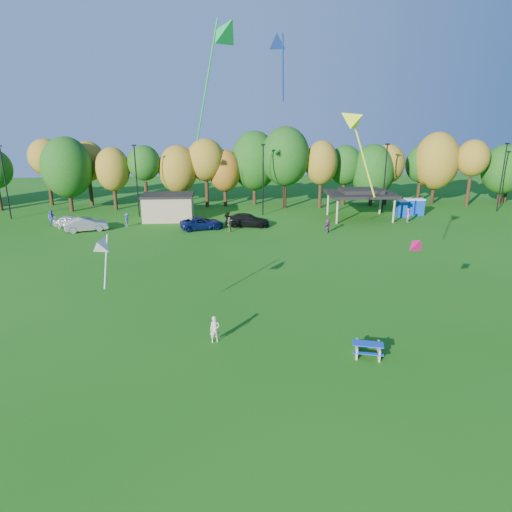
{
  "coord_description": "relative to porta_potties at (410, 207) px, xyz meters",
  "views": [
    {
      "loc": [
        -3.16,
        -18.56,
        12.76
      ],
      "look_at": [
        -1.37,
        6.0,
        5.05
      ],
      "focal_mm": 32.0,
      "sensor_mm": 36.0,
      "label": 1
    }
  ],
  "objects": [
    {
      "name": "lamp_posts",
      "position": [
        -19.04,
        1.71,
        3.8
      ],
      "size": [
        64.5,
        0.25,
        9.09
      ],
      "color": "black",
      "rests_on": "ground"
    },
    {
      "name": "kite_4",
      "position": [
        -23.77,
        -26.79,
        16.41
      ],
      "size": [
        3.38,
        4.08,
        7.57
      ],
      "color": "green"
    },
    {
      "name": "car_b",
      "position": [
        -39.71,
        -5.37,
        -0.33
      ],
      "size": [
        4.94,
        2.94,
        1.54
      ],
      "primitive_type": "imported",
      "rotation": [
        0.0,
        0.0,
        1.87
      ],
      "color": "gray",
      "rests_on": "ground"
    },
    {
      "name": "car_d",
      "position": [
        -21.42,
        -4.42,
        -0.35
      ],
      "size": [
        5.46,
        2.98,
        1.5
      ],
      "primitive_type": "imported",
      "rotation": [
        0.0,
        0.0,
        1.39
      ],
      "color": "black",
      "rests_on": "ground"
    },
    {
      "name": "porta_potties",
      "position": [
        0.0,
        0.0,
        0.0
      ],
      "size": [
        3.75,
        2.1,
        2.18
      ],
      "color": "#0D41B5",
      "rests_on": "ground"
    },
    {
      "name": "kite_13",
      "position": [
        -14.37,
        -35.16,
        5.31
      ],
      "size": [
        0.91,
        1.15,
        1.07
      ],
      "color": "#DA0C5A"
    },
    {
      "name": "far_person_1",
      "position": [
        -44.58,
        -2.3,
        -0.18
      ],
      "size": [
        0.93,
        0.75,
        1.84
      ],
      "primitive_type": "imported",
      "rotation": [
        0.0,
        0.0,
        6.23
      ],
      "color": "#5755BD",
      "rests_on": "ground"
    },
    {
      "name": "car_c",
      "position": [
        -26.71,
        -5.4,
        -0.41
      ],
      "size": [
        5.36,
        3.43,
        1.38
      ],
      "primitive_type": "imported",
      "rotation": [
        0.0,
        0.0,
        1.82
      ],
      "color": "#0D1A50",
      "rests_on": "ground"
    },
    {
      "name": "far_person_2",
      "position": [
        -1.66,
        -3.64,
        -0.24
      ],
      "size": [
        0.42,
        0.63,
        1.71
      ],
      "primitive_type": "imported",
      "rotation": [
        0.0,
        0.0,
        1.55
      ],
      "color": "#BC589D",
      "rests_on": "ground"
    },
    {
      "name": "pavilion",
      "position": [
        -7.04,
        -1.29,
        2.13
      ],
      "size": [
        8.2,
        6.2,
        3.77
      ],
      "color": "tan",
      "rests_on": "ground"
    },
    {
      "name": "kite_10",
      "position": [
        -16.94,
        -30.23,
        11.33
      ],
      "size": [
        3.04,
        2.32,
        5.43
      ],
      "color": "#DAFC1A"
    },
    {
      "name": "far_person_4",
      "position": [
        -23.57,
        -6.82,
        -0.25
      ],
      "size": [
        0.79,
        1.07,
        1.69
      ],
      "primitive_type": "imported",
      "rotation": [
        0.0,
        0.0,
        4.28
      ],
      "color": "olive",
      "rests_on": "ground"
    },
    {
      "name": "kite_flyer",
      "position": [
        -24.85,
        -32.79,
        -0.3
      ],
      "size": [
        0.65,
        0.5,
        1.6
      ],
      "primitive_type": "imported",
      "rotation": [
        0.0,
        0.0,
        0.23
      ],
      "color": "beige",
      "rests_on": "ground"
    },
    {
      "name": "ground",
      "position": [
        -21.04,
        -38.29,
        -1.1
      ],
      "size": [
        160.0,
        160.0,
        0.0
      ],
      "primitive_type": "plane",
      "color": "#19600F",
      "rests_on": "ground"
    },
    {
      "name": "far_person_0",
      "position": [
        -35.51,
        -3.51,
        -0.29
      ],
      "size": [
        0.7,
        1.1,
        1.61
      ],
      "primitive_type": "imported",
      "rotation": [
        0.0,
        0.0,
        1.46
      ],
      "color": "#435193",
      "rests_on": "ground"
    },
    {
      "name": "picnic_table",
      "position": [
        -16.44,
        -34.96,
        -0.68
      ],
      "size": [
        1.95,
        1.75,
        0.72
      ],
      "rotation": [
        0.0,
        0.0,
        -0.27
      ],
      "color": "tan",
      "rests_on": "ground"
    },
    {
      "name": "kite_7",
      "position": [
        -20.63,
        -26.02,
        16.02
      ],
      "size": [
        1.47,
        2.78,
        4.49
      ],
      "color": "navy"
    },
    {
      "name": "utility_building",
      "position": [
        -31.04,
        -0.29,
        0.54
      ],
      "size": [
        6.3,
        4.3,
        3.25
      ],
      "color": "tan",
      "rests_on": "ground"
    },
    {
      "name": "tree_line",
      "position": [
        -22.07,
        7.23,
        4.82
      ],
      "size": [
        93.57,
        10.55,
        11.15
      ],
      "color": "black",
      "rests_on": "ground"
    },
    {
      "name": "far_person_3",
      "position": [
        -12.61,
        -7.94,
        -0.31
      ],
      "size": [
        1.16,
        1.5,
        1.58
      ],
      "primitive_type": "imported",
      "rotation": [
        0.0,
        0.0,
        4.17
      ],
      "color": "#863871",
      "rests_on": "ground"
    },
    {
      "name": "kite_12",
      "position": [
        -30.55,
        -33.45,
        5.2
      ],
      "size": [
        1.17,
        2.15,
        3.42
      ],
      "color": "silver"
    },
    {
      "name": "car_a",
      "position": [
        -42.02,
        -3.39,
        -0.41
      ],
      "size": [
        4.29,
        2.46,
        1.38
      ],
      "primitive_type": "imported",
      "rotation": [
        0.0,
        0.0,
        1.35
      ],
      "color": "silver",
      "rests_on": "ground"
    }
  ]
}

